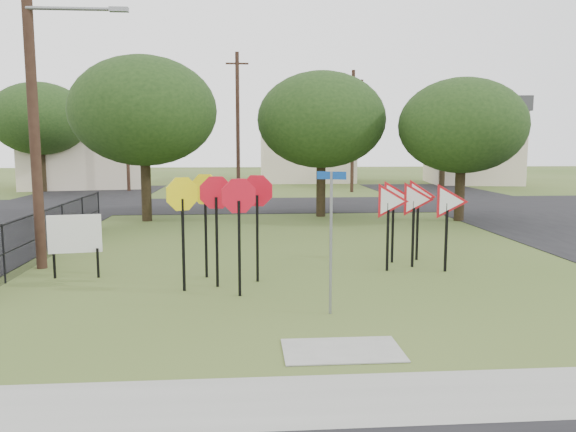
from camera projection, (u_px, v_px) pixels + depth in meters
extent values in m
plane|color=#3D541F|center=(323.00, 309.00, 11.82)|extent=(140.00, 140.00, 0.00)
cube|color=gray|center=(365.00, 399.00, 7.67)|extent=(30.00, 1.60, 0.02)
cube|color=black|center=(274.00, 205.00, 31.60)|extent=(60.00, 8.00, 0.02)
cube|color=gray|center=(342.00, 350.00, 9.45)|extent=(2.00, 1.20, 0.02)
cylinder|color=gray|center=(331.00, 244.00, 11.34)|extent=(0.06, 0.06, 2.92)
cube|color=#0D3D94|center=(332.00, 175.00, 11.16)|extent=(0.56, 0.27, 0.16)
cube|color=black|center=(217.00, 242.00, 13.56)|extent=(0.07, 0.07, 2.20)
cube|color=black|center=(257.00, 239.00, 14.07)|extent=(0.07, 0.07, 2.20)
cube|color=black|center=(239.00, 249.00, 12.73)|extent=(0.07, 0.07, 2.20)
cube|color=black|center=(183.00, 245.00, 13.17)|extent=(0.07, 0.07, 2.20)
cube|color=black|center=(206.00, 236.00, 14.51)|extent=(0.07, 0.07, 2.20)
cube|color=black|center=(388.00, 237.00, 15.28)|extent=(0.06, 0.06, 1.87)
cube|color=black|center=(413.00, 234.00, 15.75)|extent=(0.06, 0.06, 1.87)
cube|color=black|center=(446.00, 238.00, 15.19)|extent=(0.06, 0.06, 1.87)
cube|color=black|center=(393.00, 231.00, 16.34)|extent=(0.06, 0.06, 1.87)
cube|color=black|center=(417.00, 229.00, 16.71)|extent=(0.06, 0.06, 1.87)
cube|color=black|center=(54.00, 264.00, 14.48)|extent=(0.06, 0.06, 0.77)
cube|color=black|center=(98.00, 263.00, 14.57)|extent=(0.06, 0.06, 0.77)
cube|color=white|center=(75.00, 234.00, 14.42)|extent=(1.31, 0.26, 0.99)
cylinder|color=#3A251A|center=(32.00, 86.00, 15.07)|extent=(0.28, 0.28, 10.00)
cylinder|color=gray|center=(73.00, 9.00, 14.80)|extent=(2.40, 0.10, 0.10)
cube|color=gray|center=(119.00, 9.00, 14.89)|extent=(0.50, 0.18, 0.12)
cylinder|color=#3A251A|center=(238.00, 126.00, 34.81)|extent=(0.24, 0.24, 9.00)
cube|color=#3A251A|center=(237.00, 64.00, 34.32)|extent=(1.40, 0.10, 0.10)
cylinder|color=#3A251A|center=(353.00, 132.00, 39.41)|extent=(0.24, 0.24, 8.50)
cube|color=#3A251A|center=(353.00, 80.00, 38.95)|extent=(1.40, 0.10, 0.10)
cylinder|color=#3A251A|center=(127.00, 128.00, 40.13)|extent=(0.24, 0.24, 9.00)
cube|color=#3A251A|center=(125.00, 74.00, 39.64)|extent=(1.40, 0.10, 0.10)
cylinder|color=black|center=(4.00, 254.00, 13.91)|extent=(0.05, 0.05, 1.50)
cylinder|color=black|center=(37.00, 238.00, 16.19)|extent=(0.05, 0.05, 1.50)
cylinder|color=black|center=(63.00, 226.00, 18.46)|extent=(0.05, 0.05, 1.50)
cylinder|color=black|center=(83.00, 217.00, 20.73)|extent=(0.05, 0.05, 1.50)
cylinder|color=black|center=(99.00, 210.00, 23.01)|extent=(0.05, 0.05, 1.50)
cube|color=black|center=(50.00, 209.00, 17.23)|extent=(0.03, 11.50, 0.03)
cube|color=black|center=(51.00, 232.00, 17.32)|extent=(0.03, 11.50, 0.03)
cube|color=black|center=(51.00, 232.00, 17.32)|extent=(0.01, 11.50, 1.50)
cube|color=beige|center=(86.00, 149.00, 43.97)|extent=(10.08, 8.46, 6.00)
cube|color=#404044|center=(84.00, 102.00, 43.51)|extent=(10.58, 8.88, 1.20)
cube|color=beige|center=(306.00, 154.00, 51.35)|extent=(8.00, 8.00, 5.00)
cube|color=#404044|center=(306.00, 119.00, 50.95)|extent=(8.40, 8.40, 1.20)
cube|color=beige|center=(472.00, 148.00, 48.40)|extent=(7.91, 7.91, 6.00)
cube|color=#404044|center=(474.00, 106.00, 47.94)|extent=(8.30, 8.30, 1.20)
cylinder|color=#2E2414|center=(146.00, 192.00, 25.03)|extent=(0.44, 0.44, 2.62)
ellipsoid|color=black|center=(144.00, 111.00, 24.57)|extent=(6.40, 6.40, 4.80)
cylinder|color=#2E2414|center=(321.00, 191.00, 26.65)|extent=(0.44, 0.44, 2.45)
ellipsoid|color=black|center=(321.00, 120.00, 26.22)|extent=(6.00, 6.00, 4.50)
cylinder|color=#2E2414|center=(460.00, 196.00, 25.14)|extent=(0.44, 0.44, 2.27)
ellipsoid|color=black|center=(462.00, 126.00, 24.74)|extent=(5.60, 5.60, 4.20)
cylinder|color=#2E2414|center=(43.00, 172.00, 40.07)|extent=(0.44, 0.44, 2.80)
ellipsoid|color=black|center=(40.00, 119.00, 39.58)|extent=(6.80, 6.80, 5.10)
cylinder|color=#2E2414|center=(442.00, 172.00, 44.37)|extent=(0.44, 0.44, 2.45)
ellipsoid|color=black|center=(444.00, 129.00, 43.94)|extent=(6.00, 6.00, 4.50)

